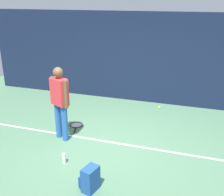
% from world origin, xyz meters
% --- Properties ---
extents(ground_plane, '(12.00, 12.00, 0.00)m').
position_xyz_m(ground_plane, '(0.00, 0.00, 0.00)').
color(ground_plane, '#4C7556').
extents(back_fence, '(10.00, 0.10, 2.72)m').
position_xyz_m(back_fence, '(0.00, 3.00, 1.36)').
color(back_fence, '#141E38').
rests_on(back_fence, ground).
extents(court_line, '(9.00, 0.05, 0.00)m').
position_xyz_m(court_line, '(0.00, 0.20, 0.00)').
color(court_line, white).
rests_on(court_line, ground).
extents(tennis_player, '(0.49, 0.37, 1.70)m').
position_xyz_m(tennis_player, '(-1.10, 0.04, 0.97)').
color(tennis_player, '#2659A5').
rests_on(tennis_player, ground).
extents(tennis_racket, '(0.41, 0.64, 0.03)m').
position_xyz_m(tennis_racket, '(-1.06, 0.72, 0.01)').
color(tennis_racket, black).
rests_on(tennis_racket, ground).
extents(backpack, '(0.34, 0.34, 0.44)m').
position_xyz_m(backpack, '(0.20, -1.43, 0.21)').
color(backpack, '#1E478C').
rests_on(backpack, ground).
extents(tennis_ball_by_fence, '(0.07, 0.07, 0.07)m').
position_xyz_m(tennis_ball_by_fence, '(0.77, 2.54, 0.03)').
color(tennis_ball_by_fence, '#CCE033').
rests_on(tennis_ball_by_fence, ground).
extents(water_bottle, '(0.07, 0.07, 0.21)m').
position_xyz_m(water_bottle, '(-0.59, -0.86, 0.11)').
color(water_bottle, white).
rests_on(water_bottle, ground).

